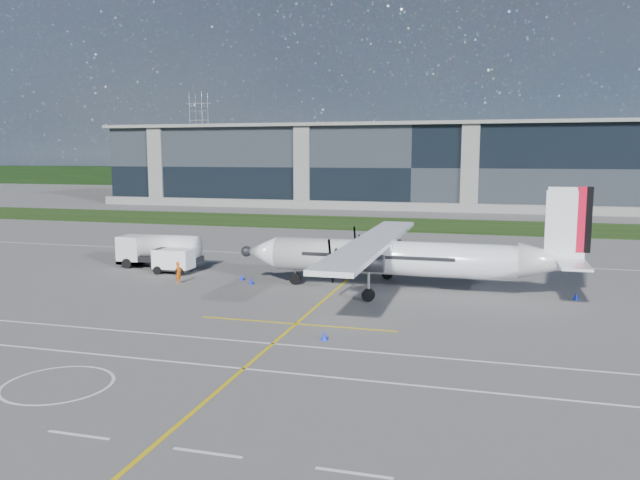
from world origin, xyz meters
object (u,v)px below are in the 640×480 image
(baggage_tug, at_px, (174,261))
(safety_cone_portwing, at_px, (324,335))
(ground_crew_person, at_px, (179,271))
(pylon_west, at_px, (199,139))
(fuel_tanker_truck, at_px, (154,251))
(safety_cone_stbdwing, at_px, (406,259))
(safety_cone_nose_port, at_px, (251,281))
(turboprop_aircraft, at_px, (405,238))
(safety_cone_tail, at_px, (576,296))
(safety_cone_fwd, at_px, (242,277))

(baggage_tug, xyz_separation_m, safety_cone_portwing, (17.14, -15.05, -0.77))
(ground_crew_person, bearing_deg, safety_cone_portwing, -127.88)
(pylon_west, xyz_separation_m, fuel_tanker_truck, (65.33, -141.61, -13.54))
(pylon_west, height_order, baggage_tug, pylon_west)
(pylon_west, xyz_separation_m, safety_cone_stbdwing, (86.31, -132.56, -14.75))
(safety_cone_nose_port, distance_m, safety_cone_portwing, 15.55)
(turboprop_aircraft, height_order, safety_cone_tail, turboprop_aircraft)
(baggage_tug, xyz_separation_m, safety_cone_nose_port, (7.95, -2.50, -0.77))
(fuel_tanker_truck, bearing_deg, baggage_tug, -33.52)
(turboprop_aircraft, distance_m, fuel_tanker_truck, 22.95)
(turboprop_aircraft, bearing_deg, ground_crew_person, -173.61)
(baggage_tug, bearing_deg, safety_cone_fwd, -10.21)
(safety_cone_stbdwing, height_order, safety_cone_tail, same)
(safety_cone_fwd, relative_size, safety_cone_nose_port, 1.00)
(ground_crew_person, relative_size, safety_cone_portwing, 3.80)
(safety_cone_stbdwing, height_order, safety_cone_nose_port, same)
(safety_cone_stbdwing, bearing_deg, turboprop_aircraft, -83.08)
(ground_crew_person, relative_size, safety_cone_nose_port, 3.80)
(turboprop_aircraft, height_order, baggage_tug, turboprop_aircraft)
(pylon_west, relative_size, ground_crew_person, 15.79)
(pylon_west, bearing_deg, safety_cone_stbdwing, -56.93)
(turboprop_aircraft, height_order, ground_crew_person, turboprop_aircraft)
(safety_cone_nose_port, bearing_deg, safety_cone_fwd, 134.97)
(pylon_west, distance_m, safety_cone_portwing, 180.77)
(baggage_tug, distance_m, safety_cone_stbdwing, 21.13)
(safety_cone_fwd, bearing_deg, safety_cone_portwing, -52.85)
(baggage_tug, relative_size, safety_cone_stbdwing, 6.78)
(ground_crew_person, distance_m, safety_cone_nose_port, 5.70)
(baggage_tug, bearing_deg, safety_cone_stbdwing, 31.43)
(pylon_west, xyz_separation_m, safety_cone_tail, (99.63, -145.02, -14.75))
(pylon_west, relative_size, safety_cone_fwd, 60.00)
(safety_cone_portwing, distance_m, safety_cone_tail, 19.66)
(safety_cone_tail, bearing_deg, ground_crew_person, -175.66)
(safety_cone_fwd, bearing_deg, pylon_west, 117.37)
(pylon_west, height_order, ground_crew_person, pylon_west)
(turboprop_aircraft, bearing_deg, baggage_tug, 174.97)
(pylon_west, relative_size, safety_cone_tail, 60.00)
(safety_cone_nose_port, bearing_deg, safety_cone_portwing, -53.77)
(fuel_tanker_truck, height_order, safety_cone_portwing, fuel_tanker_truck)
(ground_crew_person, height_order, safety_cone_fwd, ground_crew_person)
(fuel_tanker_truck, xyz_separation_m, safety_cone_stbdwing, (20.98, 9.05, -1.21))
(fuel_tanker_truck, xyz_separation_m, safety_cone_nose_port, (10.91, -4.46, -1.21))
(safety_cone_nose_port, bearing_deg, safety_cone_tail, 2.58)
(ground_crew_person, xyz_separation_m, safety_cone_nose_port, (5.54, 1.14, -0.70))
(safety_cone_stbdwing, height_order, safety_cone_portwing, same)
(fuel_tanker_truck, relative_size, safety_cone_tail, 15.61)
(pylon_west, xyz_separation_m, safety_cone_portwing, (85.43, -158.62, -14.75))
(pylon_west, distance_m, baggage_tug, 159.60)
(fuel_tanker_truck, distance_m, safety_cone_portwing, 26.36)
(ground_crew_person, relative_size, safety_cone_fwd, 3.80)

